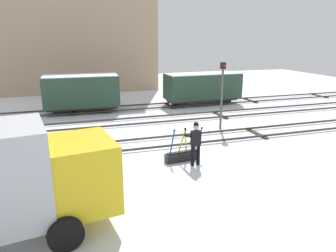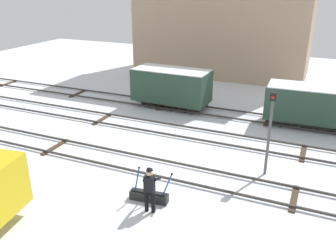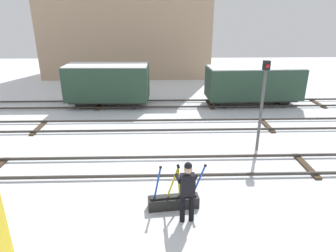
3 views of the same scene
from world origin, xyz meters
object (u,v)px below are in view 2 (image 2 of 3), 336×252
(freight_car_far_end, at_px, (171,86))
(freight_car_mid_siding, at_px, (318,105))
(switch_lever_frame, at_px, (149,195))
(rail_worker, at_px, (150,187))
(signal_post, at_px, (270,125))

(freight_car_far_end, relative_size, freight_car_mid_siding, 0.87)
(switch_lever_frame, bearing_deg, freight_car_far_end, 102.55)
(switch_lever_frame, xyz_separation_m, rail_worker, (0.34, -0.59, 0.80))
(switch_lever_frame, xyz_separation_m, signal_post, (3.77, 3.92, 2.07))
(rail_worker, height_order, signal_post, signal_post)
(rail_worker, height_order, freight_car_far_end, freight_car_far_end)
(rail_worker, distance_m, freight_car_mid_siding, 12.30)
(switch_lever_frame, relative_size, rail_worker, 0.95)
(rail_worker, xyz_separation_m, freight_car_mid_siding, (5.18, 11.15, 0.35))
(switch_lever_frame, distance_m, signal_post, 5.82)
(switch_lever_frame, height_order, rail_worker, rail_worker)
(rail_worker, relative_size, freight_car_mid_siding, 0.31)
(rail_worker, distance_m, signal_post, 5.81)
(freight_car_far_end, bearing_deg, freight_car_mid_siding, 1.73)
(rail_worker, bearing_deg, switch_lever_frame, 113.26)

